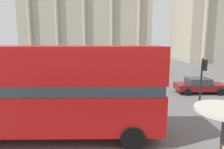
# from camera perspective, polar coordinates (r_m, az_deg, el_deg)

# --- Properties ---
(double_decker_bus) EXTENTS (10.07, 2.77, 4.32)m
(double_decker_bus) POSITION_cam_1_polar(r_m,az_deg,el_deg) (9.59, -16.95, -3.70)
(double_decker_bus) COLOR black
(double_decker_bus) RESTS_ON ground_plane
(plaza_building_left) EXTENTS (36.33, 16.32, 21.45)m
(plaza_building_left) POSITION_cam_1_polar(r_m,az_deg,el_deg) (62.39, -6.97, 15.15)
(plaza_building_left) COLOR #B2A893
(plaza_building_left) RESTS_ON ground_plane
(traffic_light_near) EXTENTS (0.42, 0.24, 3.46)m
(traffic_light_near) POSITION_cam_1_polar(r_m,az_deg,el_deg) (14.13, 24.47, -0.54)
(traffic_light_near) COLOR black
(traffic_light_near) RESTS_ON ground_plane
(traffic_light_mid) EXTENTS (0.42, 0.24, 3.55)m
(traffic_light_mid) POSITION_cam_1_polar(r_m,az_deg,el_deg) (21.15, -9.98, 3.40)
(traffic_light_mid) COLOR black
(traffic_light_mid) RESTS_ON ground_plane
(traffic_light_far) EXTENTS (0.42, 0.24, 3.40)m
(traffic_light_far) POSITION_cam_1_polar(r_m,az_deg,el_deg) (26.61, 12.75, 4.34)
(traffic_light_far) COLOR black
(traffic_light_far) RESTS_ON ground_plane
(car_white) EXTENTS (4.20, 1.93, 1.35)m
(car_white) POSITION_cam_1_polar(r_m,az_deg,el_deg) (23.71, -13.19, -0.04)
(car_white) COLOR black
(car_white) RESTS_ON ground_plane
(car_maroon) EXTENTS (4.20, 1.93, 1.35)m
(car_maroon) POSITION_cam_1_polar(r_m,az_deg,el_deg) (19.17, 23.69, -2.83)
(car_maroon) COLOR black
(car_maroon) RESTS_ON ground_plane
(pedestrian_yellow) EXTENTS (0.32, 0.32, 1.72)m
(pedestrian_yellow) POSITION_cam_1_polar(r_m,az_deg,el_deg) (32.96, 9.86, 3.21)
(pedestrian_yellow) COLOR #282B33
(pedestrian_yellow) RESTS_ON ground_plane
(pedestrian_olive) EXTENTS (0.32, 0.32, 1.66)m
(pedestrian_olive) POSITION_cam_1_polar(r_m,az_deg,el_deg) (18.06, -5.51, -1.96)
(pedestrian_olive) COLOR #282B33
(pedestrian_olive) RESTS_ON ground_plane
(pedestrian_blue) EXTENTS (0.32, 0.32, 1.73)m
(pedestrian_blue) POSITION_cam_1_polar(r_m,az_deg,el_deg) (29.75, -8.11, 2.60)
(pedestrian_blue) COLOR #282B33
(pedestrian_blue) RESTS_ON ground_plane
(pedestrian_black) EXTENTS (0.32, 0.32, 1.73)m
(pedestrian_black) POSITION_cam_1_polar(r_m,az_deg,el_deg) (21.38, -24.38, -0.85)
(pedestrian_black) COLOR #282B33
(pedestrian_black) RESTS_ON ground_plane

